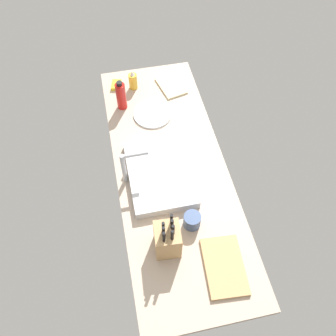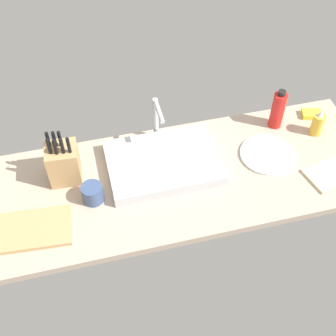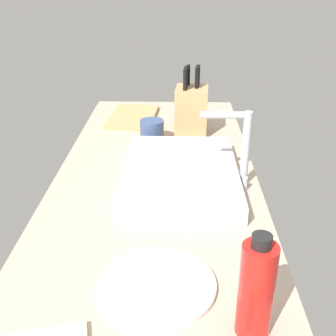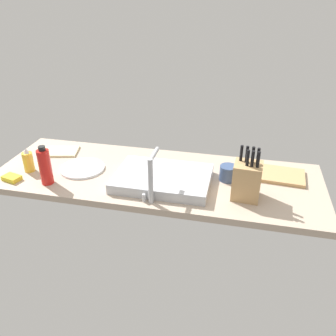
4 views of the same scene
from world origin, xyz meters
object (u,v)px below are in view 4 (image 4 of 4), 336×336
at_px(faucet, 151,175).
at_px(water_bottle, 45,166).
at_px(knife_block, 247,180).
at_px(dish_towel, 60,151).
at_px(dinner_plate, 82,168).
at_px(sink_basin, 163,178).
at_px(dish_sponge, 12,178).
at_px(soap_bottle, 28,161).
at_px(cutting_board, 276,175).
at_px(coffee_mug, 228,173).

xyz_separation_m(faucet, water_bottle, (0.56, -0.04, -0.04)).
relative_size(knife_block, dish_towel, 1.18).
relative_size(water_bottle, dinner_plate, 0.85).
height_order(sink_basin, dish_sponge, sink_basin).
bearing_deg(dish_sponge, soap_bottle, -107.32).
distance_m(cutting_board, coffee_mug, 0.27).
bearing_deg(cutting_board, dish_sponge, 14.42).
bearing_deg(sink_basin, coffee_mug, -162.19).
height_order(knife_block, coffee_mug, knife_block).
distance_m(faucet, coffee_mug, 0.44).
relative_size(faucet, knife_block, 0.89).
bearing_deg(knife_block, sink_basin, -1.84).
bearing_deg(cutting_board, water_bottle, 16.08).
distance_m(knife_block, cutting_board, 0.30).
xyz_separation_m(knife_block, dish_towel, (1.10, -0.26, -0.09)).
relative_size(soap_bottle, dish_towel, 0.63).
distance_m(sink_basin, knife_block, 0.42).
height_order(soap_bottle, dish_towel, soap_bottle).
relative_size(sink_basin, dinner_plate, 1.98).
xyz_separation_m(faucet, dish_towel, (0.68, -0.38, -0.13)).
bearing_deg(dish_towel, faucet, 150.53).
bearing_deg(dish_towel, knife_block, 166.92).
bearing_deg(knife_block, water_bottle, 9.05).
bearing_deg(cutting_board, dinner_plate, 8.39).
bearing_deg(coffee_mug, dish_towel, -6.30).
bearing_deg(dinner_plate, cutting_board, -171.61).
relative_size(knife_block, dinner_plate, 1.05).
relative_size(soap_bottle, coffee_mug, 1.55).
xyz_separation_m(faucet, cutting_board, (-0.58, -0.37, -0.13)).
relative_size(faucet, dinner_plate, 0.93).
height_order(faucet, cutting_board, faucet).
bearing_deg(dish_towel, cutting_board, 179.27).
relative_size(water_bottle, dish_towel, 0.95).
distance_m(knife_block, water_bottle, 0.99).
distance_m(cutting_board, dish_towel, 1.26).
bearing_deg(water_bottle, dish_sponge, 4.41).
xyz_separation_m(soap_bottle, dinner_plate, (-0.27, -0.08, -0.05)).
xyz_separation_m(sink_basin, dish_sponge, (0.77, 0.14, -0.01)).
relative_size(knife_block, coffee_mug, 2.92).
relative_size(sink_basin, cutting_board, 1.65).
height_order(knife_block, cutting_board, knife_block).
distance_m(knife_block, dish_towel, 1.14).
relative_size(dinner_plate, coffee_mug, 2.79).
xyz_separation_m(cutting_board, soap_bottle, (1.30, 0.23, 0.05)).
height_order(cutting_board, soap_bottle, soap_bottle).
height_order(water_bottle, dish_sponge, water_bottle).
relative_size(faucet, cutting_board, 0.78).
bearing_deg(dinner_plate, soap_bottle, 16.55).
distance_m(faucet, dish_towel, 0.79).
height_order(dinner_plate, dish_sponge, dish_sponge).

